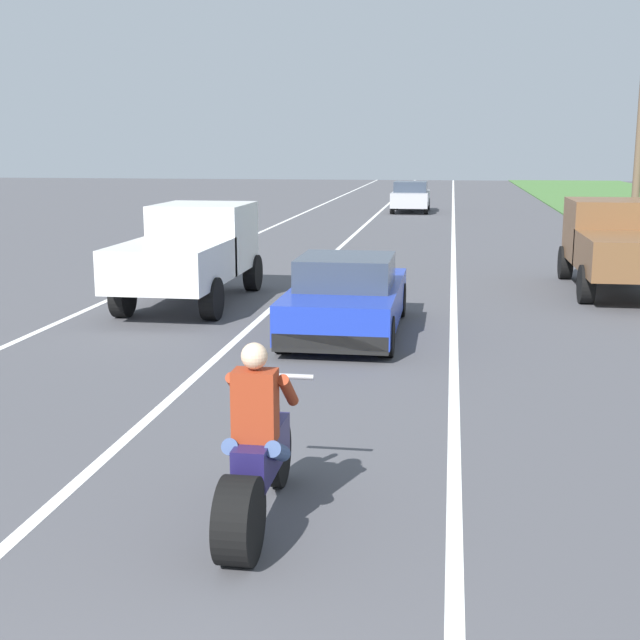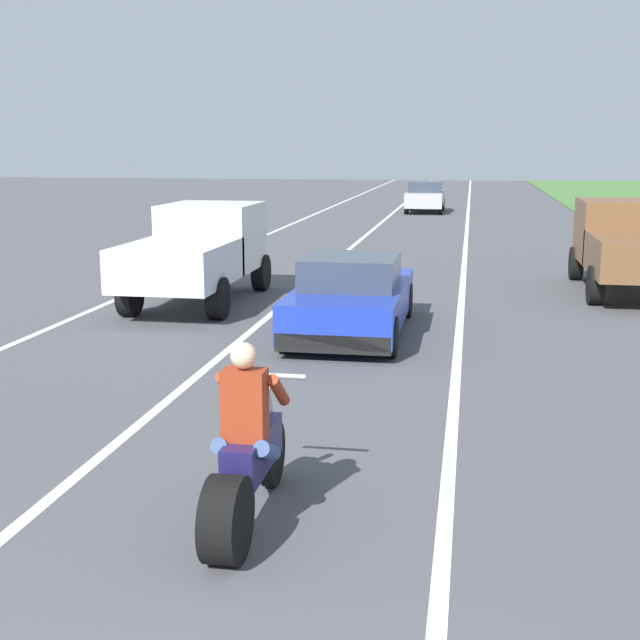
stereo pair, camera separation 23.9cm
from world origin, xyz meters
name	(u,v)px [view 1 (the left image)]	position (x,y,z in m)	size (l,w,h in m)	color
lane_stripe_left_solid	(189,264)	(-5.40, 20.00, 0.00)	(0.14, 120.00, 0.01)	white
lane_stripe_right_solid	(454,270)	(1.80, 20.00, 0.00)	(0.14, 120.00, 0.01)	white
lane_stripe_centre_dashed	(318,267)	(-1.80, 20.00, 0.00)	(0.14, 120.00, 0.01)	white
motorcycle_with_rider	(256,462)	(0.14, 4.26, 0.59)	(0.70, 2.21, 1.62)	black
sports_car_blue	(347,298)	(-0.04, 11.95, 0.63)	(1.84, 4.30, 1.37)	#1E38B2
pickup_truck_left_lane_white	(191,250)	(-3.54, 14.37, 1.11)	(2.02, 4.80, 1.98)	silver
pickup_truck_right_shoulder_brown	(618,242)	(5.36, 17.17, 1.11)	(2.02, 4.80, 1.98)	brown
distant_car_far_ahead	(411,196)	(-0.29, 39.77, 0.77)	(1.80, 4.00, 1.50)	#B2B2B7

